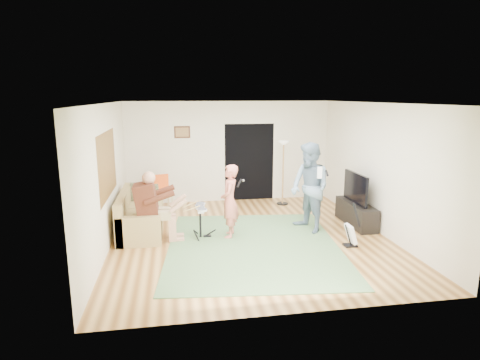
% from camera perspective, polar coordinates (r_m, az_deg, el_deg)
% --- Properties ---
extents(floor, '(6.00, 6.00, 0.00)m').
position_cam_1_polar(floor, '(8.30, 1.42, -8.09)').
color(floor, brown).
rests_on(floor, ground).
extents(walls, '(5.50, 6.00, 2.70)m').
position_cam_1_polar(walls, '(7.94, 1.47, 1.10)').
color(walls, '#EEE5CE').
rests_on(walls, floor).
extents(ceiling, '(6.00, 6.00, 0.00)m').
position_cam_1_polar(ceiling, '(7.80, 1.52, 10.88)').
color(ceiling, white).
rests_on(ceiling, walls).
extents(window_blinds, '(0.00, 2.05, 2.05)m').
position_cam_1_polar(window_blinds, '(8.07, -18.34, 2.10)').
color(window_blinds, brown).
rests_on(window_blinds, walls).
extents(doorway, '(2.10, 0.00, 2.10)m').
position_cam_1_polar(doorway, '(10.99, 1.33, 2.54)').
color(doorway, black).
rests_on(doorway, walls).
extents(picture_frame, '(0.42, 0.03, 0.32)m').
position_cam_1_polar(picture_frame, '(10.69, -8.23, 6.76)').
color(picture_frame, '#3F2314').
rests_on(picture_frame, walls).
extents(area_rug, '(3.63, 4.26, 0.02)m').
position_cam_1_polar(area_rug, '(7.83, 1.90, -9.30)').
color(area_rug, '#507748').
rests_on(area_rug, floor).
extents(sofa, '(0.86, 2.08, 0.84)m').
position_cam_1_polar(sofa, '(8.86, -14.35, -5.27)').
color(sofa, tan).
rests_on(sofa, floor).
extents(drummer, '(0.91, 0.51, 1.40)m').
position_cam_1_polar(drummer, '(8.13, -11.81, -4.73)').
color(drummer, '#572818').
rests_on(drummer, sofa).
extents(drum_kit, '(0.37, 0.66, 0.68)m').
position_cam_1_polar(drum_kit, '(8.21, -5.66, -6.19)').
color(drum_kit, black).
rests_on(drum_kit, floor).
extents(singer, '(0.47, 0.61, 1.50)m').
position_cam_1_polar(singer, '(8.11, -1.49, -3.04)').
color(singer, '#CE6B59').
rests_on(singer, floor).
extents(microphone, '(0.06, 0.06, 0.24)m').
position_cam_1_polar(microphone, '(8.05, -0.10, -0.44)').
color(microphone, black).
rests_on(microphone, singer).
extents(guitarist, '(0.98, 1.11, 1.90)m').
position_cam_1_polar(guitarist, '(8.53, 9.89, -1.09)').
color(guitarist, slate).
rests_on(guitarist, floor).
extents(guitar_held, '(0.30, 0.61, 0.26)m').
position_cam_1_polar(guitar_held, '(8.52, 11.24, 1.20)').
color(guitar_held, white).
rests_on(guitar_held, guitarist).
extents(guitar_spare, '(0.31, 0.28, 0.86)m').
position_cam_1_polar(guitar_spare, '(8.03, 15.53, -7.39)').
color(guitar_spare, black).
rests_on(guitar_spare, floor).
extents(torchiere_lamp, '(0.30, 0.30, 1.69)m').
position_cam_1_polar(torchiere_lamp, '(10.54, 6.17, 2.66)').
color(torchiere_lamp, black).
rests_on(torchiere_lamp, floor).
extents(dining_chair, '(0.49, 0.52, 0.93)m').
position_cam_1_polar(dining_chair, '(10.06, -10.84, -2.73)').
color(dining_chair, '#CDBC85').
rests_on(dining_chair, floor).
extents(tv_cabinet, '(0.40, 1.40, 0.50)m').
position_cam_1_polar(tv_cabinet, '(9.37, 16.18, -4.63)').
color(tv_cabinet, black).
rests_on(tv_cabinet, floor).
extents(television, '(0.06, 1.06, 0.66)m').
position_cam_1_polar(television, '(9.20, 16.12, -1.06)').
color(television, black).
rests_on(television, tv_cabinet).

